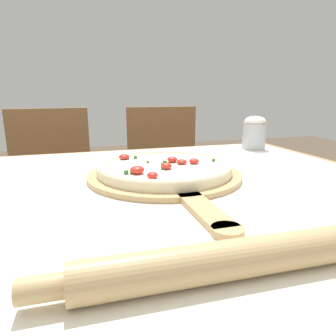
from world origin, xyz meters
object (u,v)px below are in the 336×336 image
Objects in this scene: pizza at (164,167)px; chair_left at (54,187)px; flour_cup at (254,133)px; chair_right at (166,178)px; pizza_peel at (166,176)px; rolling_pin at (222,261)px.

chair_left is at bearing 111.96° from pizza.
chair_left is 0.97m from flour_cup.
pizza is 0.91m from chair_left.
chair_right reaches higher than pizza.
pizza_peel is 0.52m from flour_cup.
chair_left reaches higher than flour_cup.
rolling_pin is at bearing -83.29° from chair_left.
chair_right reaches higher than flour_cup.
pizza_peel is 0.61× the size of chair_right.
chair_right reaches higher than rolling_pin.
flour_cup reaches higher than pizza.
pizza_peel is 0.89m from chair_right.
pizza_peel is at bearing -88.66° from pizza.
chair_right is (0.57, 0.00, 0.00)m from chair_left.
pizza_peel is 0.92m from chair_left.
flour_cup reaches higher than rolling_pin.
rolling_pin is 3.43× the size of flour_cup.
flour_cup is at bearing 34.44° from pizza_peel.
chair_left is 1.00× the size of chair_right.
rolling_pin is 1.29m from chair_right.
chair_right is at bearing 76.23° from rolling_pin.
pizza_peel is 0.41m from rolling_pin.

